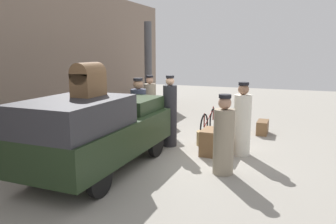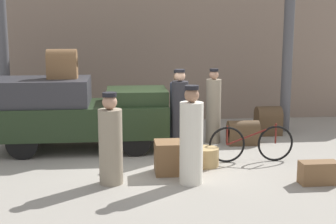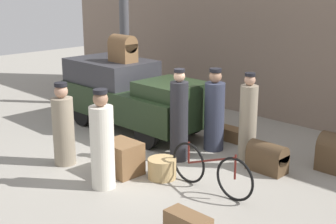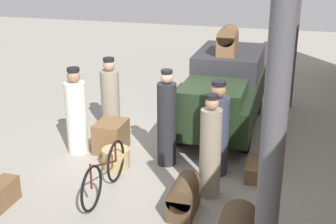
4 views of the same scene
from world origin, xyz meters
name	(u,v)px [view 2 (image 2 of 4)]	position (x,y,z in m)	size (l,w,h in m)	color
ground_plane	(160,158)	(0.00, 0.00, 0.00)	(30.00, 30.00, 0.00)	gray
station_building_facade	(147,43)	(0.00, 4.08, 2.25)	(16.00, 0.15, 4.50)	gray
canopy_pillar_left	(4,68)	(-3.60, 2.30, 1.74)	(0.27, 0.27, 3.47)	#4C4C51
canopy_pillar_right	(287,65)	(3.51, 2.30, 1.74)	(0.27, 0.27, 3.47)	#4C4C51
truck	(76,111)	(-1.79, 0.94, 0.88)	(3.80, 1.58, 1.60)	black
bicycle	(251,144)	(1.84, -0.43, 0.38)	(1.75, 0.04, 0.79)	black
wicker_basket	(206,157)	(0.87, -0.62, 0.18)	(0.52, 0.52, 0.37)	tan
porter_lifting_near_truck	(111,143)	(-0.98, -1.47, 0.73)	(0.41, 0.41, 1.62)	gray
porter_with_bicycle	(180,116)	(0.46, 0.25, 0.85)	(0.36, 0.36, 1.84)	#232328
conductor_in_dark_uniform	(179,111)	(0.56, 1.21, 0.79)	(0.42, 0.42, 1.74)	#33384C
porter_standing_middle	(213,109)	(1.38, 1.25, 0.81)	(0.35, 0.35, 1.76)	gray
porter_carrying_trunk	(191,140)	(0.42, -1.61, 0.79)	(0.41, 0.41, 1.74)	silver
suitcase_tan_flat	(174,131)	(0.52, 1.95, 0.14)	(0.75, 0.35, 0.28)	brown
trunk_large_brown	(268,121)	(2.95, 1.92, 0.36)	(0.62, 0.51, 0.73)	#4C3823
suitcase_black_upright	(173,157)	(0.18, -1.00, 0.30)	(0.70, 0.56, 0.61)	brown
trunk_barrel_dark	(243,133)	(2.04, 0.98, 0.28)	(0.73, 0.39, 0.57)	#4C3823
trunk_umber_medium	(319,173)	(2.65, -1.87, 0.20)	(0.67, 0.31, 0.40)	brown
trunk_on_truck_roof	(62,64)	(-2.04, 0.94, 1.93)	(0.64, 0.41, 0.64)	brown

